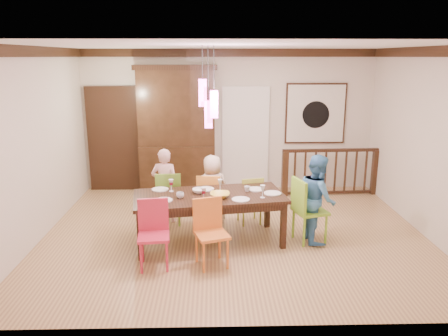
{
  "coord_description": "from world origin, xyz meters",
  "views": [
    {
      "loc": [
        -0.33,
        -6.52,
        2.75
      ],
      "look_at": [
        -0.16,
        0.06,
        1.06
      ],
      "focal_mm": 35.0,
      "sensor_mm": 36.0,
      "label": 1
    }
  ],
  "objects_px": {
    "person_far_left": "(165,185)",
    "china_hutch": "(177,130)",
    "chair_far_left": "(169,194)",
    "person_end_right": "(317,198)",
    "chair_end_right": "(310,206)",
    "person_far_mid": "(212,189)",
    "dining_table": "(209,200)",
    "balustrade": "(330,171)"
  },
  "relations": [
    {
      "from": "chair_far_left",
      "to": "person_far_mid",
      "type": "relative_size",
      "value": 0.78
    },
    {
      "from": "china_hutch",
      "to": "chair_far_left",
      "type": "bearing_deg",
      "value": -90.45
    },
    {
      "from": "person_far_left",
      "to": "chair_end_right",
      "type": "bearing_deg",
      "value": 165.92
    },
    {
      "from": "chair_end_right",
      "to": "person_end_right",
      "type": "height_order",
      "value": "person_end_right"
    },
    {
      "from": "chair_far_left",
      "to": "person_end_right",
      "type": "height_order",
      "value": "person_end_right"
    },
    {
      "from": "person_far_mid",
      "to": "chair_end_right",
      "type": "bearing_deg",
      "value": 133.02
    },
    {
      "from": "dining_table",
      "to": "china_hutch",
      "type": "xyz_separation_m",
      "value": [
        -0.67,
        2.62,
        0.63
      ]
    },
    {
      "from": "china_hutch",
      "to": "person_far_left",
      "type": "height_order",
      "value": "china_hutch"
    },
    {
      "from": "dining_table",
      "to": "person_end_right",
      "type": "bearing_deg",
      "value": -7.88
    },
    {
      "from": "chair_far_left",
      "to": "person_far_left",
      "type": "bearing_deg",
      "value": -59.59
    },
    {
      "from": "dining_table",
      "to": "person_end_right",
      "type": "distance_m",
      "value": 1.63
    },
    {
      "from": "person_far_left",
      "to": "china_hutch",
      "type": "bearing_deg",
      "value": -85.36
    },
    {
      "from": "china_hutch",
      "to": "chair_end_right",
      "type": "bearing_deg",
      "value": -50.09
    },
    {
      "from": "china_hutch",
      "to": "balustrade",
      "type": "height_order",
      "value": "china_hutch"
    },
    {
      "from": "chair_far_left",
      "to": "chair_end_right",
      "type": "relative_size",
      "value": 0.92
    },
    {
      "from": "person_far_left",
      "to": "person_far_mid",
      "type": "xyz_separation_m",
      "value": [
        0.8,
        -0.06,
        -0.05
      ]
    },
    {
      "from": "person_end_right",
      "to": "chair_far_left",
      "type": "bearing_deg",
      "value": 68.89
    },
    {
      "from": "chair_end_right",
      "to": "balustrade",
      "type": "height_order",
      "value": "chair_end_right"
    },
    {
      "from": "chair_end_right",
      "to": "balustrade",
      "type": "relative_size",
      "value": 0.5
    },
    {
      "from": "chair_end_right",
      "to": "person_far_mid",
      "type": "bearing_deg",
      "value": 44.94
    },
    {
      "from": "chair_end_right",
      "to": "person_far_mid",
      "type": "xyz_separation_m",
      "value": [
        -1.48,
        0.84,
        0.02
      ]
    },
    {
      "from": "chair_far_left",
      "to": "person_end_right",
      "type": "distance_m",
      "value": 2.44
    },
    {
      "from": "chair_far_left",
      "to": "balustrade",
      "type": "bearing_deg",
      "value": -158.3
    },
    {
      "from": "person_end_right",
      "to": "china_hutch",
      "type": "bearing_deg",
      "value": 38.73
    },
    {
      "from": "chair_end_right",
      "to": "china_hutch",
      "type": "distance_m",
      "value": 3.5
    },
    {
      "from": "chair_end_right",
      "to": "china_hutch",
      "type": "bearing_deg",
      "value": 24.49
    },
    {
      "from": "china_hutch",
      "to": "person_far_left",
      "type": "bearing_deg",
      "value": -92.82
    },
    {
      "from": "balustrade",
      "to": "person_far_left",
      "type": "height_order",
      "value": "person_far_left"
    },
    {
      "from": "chair_end_right",
      "to": "person_end_right",
      "type": "relative_size",
      "value": 0.74
    },
    {
      "from": "person_far_left",
      "to": "person_end_right",
      "type": "height_order",
      "value": "person_end_right"
    },
    {
      "from": "balustrade",
      "to": "dining_table",
      "type": "bearing_deg",
      "value": -139.33
    },
    {
      "from": "person_far_left",
      "to": "balustrade",
      "type": "bearing_deg",
      "value": -149.16
    },
    {
      "from": "person_far_left",
      "to": "person_far_mid",
      "type": "height_order",
      "value": "person_far_left"
    },
    {
      "from": "chair_far_left",
      "to": "chair_end_right",
      "type": "bearing_deg",
      "value": 156.47
    },
    {
      "from": "person_end_right",
      "to": "dining_table",
      "type": "bearing_deg",
      "value": 88.19
    },
    {
      "from": "chair_far_left",
      "to": "person_end_right",
      "type": "relative_size",
      "value": 0.68
    },
    {
      "from": "balustrade",
      "to": "person_far_mid",
      "type": "xyz_separation_m",
      "value": [
        -2.39,
        -1.43,
        0.08
      ]
    },
    {
      "from": "person_far_left",
      "to": "person_end_right",
      "type": "bearing_deg",
      "value": 167.5
    },
    {
      "from": "chair_far_left",
      "to": "person_far_left",
      "type": "height_order",
      "value": "person_far_left"
    },
    {
      "from": "person_end_right",
      "to": "person_far_left",
      "type": "bearing_deg",
      "value": 67.15
    },
    {
      "from": "chair_far_left",
      "to": "chair_end_right",
      "type": "height_order",
      "value": "chair_end_right"
    },
    {
      "from": "chair_end_right",
      "to": "person_far_left",
      "type": "distance_m",
      "value": 2.45
    }
  ]
}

